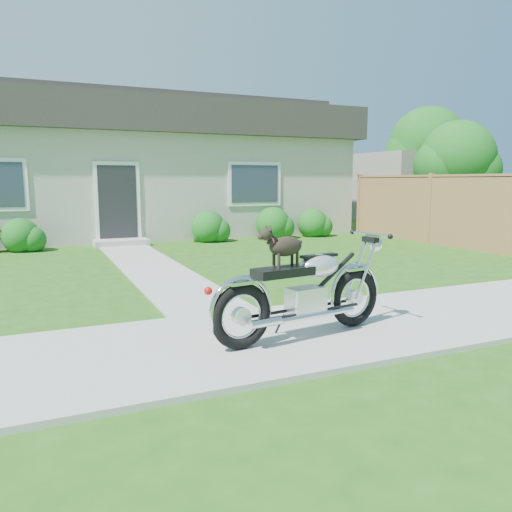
{
  "coord_description": "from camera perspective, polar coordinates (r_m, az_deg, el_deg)",
  "views": [
    {
      "loc": [
        -3.52,
        -4.76,
        1.71
      ],
      "look_at": [
        -0.98,
        1.0,
        0.75
      ],
      "focal_mm": 35.0,
      "sensor_mm": 36.0,
      "label": 1
    }
  ],
  "objects": [
    {
      "name": "tree_near",
      "position": [
        17.67,
        22.49,
        9.98
      ],
      "size": [
        2.45,
        2.36,
        3.62
      ],
      "color": "#3D2B1C",
      "rests_on": "ground"
    },
    {
      "name": "potted_plant_right",
      "position": [
        14.0,
        -6.52,
        3.07
      ],
      "size": [
        0.56,
        0.56,
        0.72
      ],
      "primitive_type": "imported",
      "rotation": [
        0.0,
        0.0,
        0.55
      ],
      "color": "#225A18",
      "rests_on": "ground"
    },
    {
      "name": "walkway",
      "position": [
        10.11,
        -11.97,
        -1.18
      ],
      "size": [
        1.2,
        8.0,
        0.03
      ],
      "primitive_type": "cube",
      "color": "#9E9B93",
      "rests_on": "ground"
    },
    {
      "name": "motorcycle_with_dog",
      "position": [
        5.35,
        5.62,
        -3.77
      ],
      "size": [
        2.22,
        0.66,
        1.2
      ],
      "rotation": [
        0.0,
        0.0,
        0.14
      ],
      "color": "black",
      "rests_on": "sidewalk"
    },
    {
      "name": "shrub_row",
      "position": [
        13.91,
        -7.06,
        3.17
      ],
      "size": [
        10.2,
        1.01,
        1.01
      ],
      "color": "#185B19",
      "rests_on": "ground"
    },
    {
      "name": "tree_far",
      "position": [
        21.13,
        19.38,
        11.46
      ],
      "size": [
        2.97,
        2.97,
        4.55
      ],
      "color": "#3D2B1C",
      "rests_on": "ground"
    },
    {
      "name": "sidewalk",
      "position": [
        6.16,
        12.26,
        -7.47
      ],
      "size": [
        24.0,
        2.2,
        0.04
      ],
      "primitive_type": "cube",
      "color": "#9E9B93",
      "rests_on": "ground"
    },
    {
      "name": "house",
      "position": [
        17.13,
        -12.15,
        9.96
      ],
      "size": [
        12.6,
        7.03,
        4.5
      ],
      "color": "beige",
      "rests_on": "ground"
    },
    {
      "name": "fence",
      "position": [
        14.4,
        19.28,
        5.11
      ],
      "size": [
        0.12,
        6.62,
        1.9
      ],
      "color": "olive",
      "rests_on": "ground"
    },
    {
      "name": "ground",
      "position": [
        6.16,
        12.26,
        -7.65
      ],
      "size": [
        80.0,
        80.0,
        0.0
      ],
      "primitive_type": "plane",
      "color": "#235114",
      "rests_on": "ground"
    }
  ]
}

